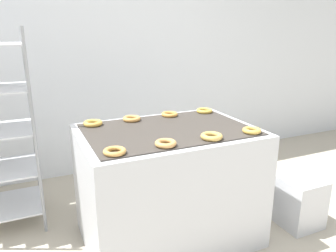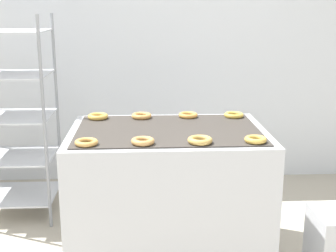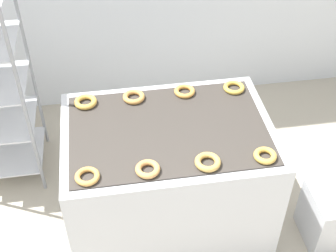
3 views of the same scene
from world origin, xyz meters
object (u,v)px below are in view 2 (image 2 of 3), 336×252
object	(u,v)px
donut_near_left	(86,142)
donut_near_right	(256,140)
donut_far_midleft	(142,116)
donut_far_right	(234,115)
baking_rack_cart	(16,117)
donut_near_midleft	(143,141)
donut_far_left	(98,116)
fryer_machine	(168,194)
donut_far_midright	(188,115)
donut_near_midright	(200,140)

from	to	relation	value
donut_near_left	donut_near_right	bearing A→B (deg)	0.06
donut_far_midleft	donut_far_right	xyz separation A→B (m)	(0.63, -0.00, -0.00)
baking_rack_cart	donut_far_right	world-z (taller)	baking_rack_cart
donut_near_midleft	donut_near_right	distance (m)	0.63
baking_rack_cart	donut_far_right	xyz separation A→B (m)	(1.57, -0.39, 0.09)
donut_near_midleft	donut_far_left	world-z (taller)	same
donut_near_midleft	donut_far_right	distance (m)	0.87
donut_far_right	donut_far_midleft	bearing A→B (deg)	179.86
baking_rack_cart	donut_near_left	xyz separation A→B (m)	(0.65, -1.00, 0.09)
donut_far_midleft	fryer_machine	bearing A→B (deg)	-61.64
donut_far_midright	donut_far_right	bearing A→B (deg)	-1.92
baking_rack_cart	donut_far_right	size ratio (longest dim) A/B	11.53
fryer_machine	donut_far_midright	world-z (taller)	donut_far_midright
baking_rack_cart	donut_near_midright	size ratio (longest dim) A/B	11.10
donut_near_right	donut_far_midleft	world-z (taller)	same
donut_near_midright	donut_near_right	world-z (taller)	donut_near_midright
fryer_machine	baking_rack_cart	size ratio (longest dim) A/B	0.79
donut_far_midleft	donut_far_midright	xyz separation A→B (m)	(0.32, 0.01, -0.00)
baking_rack_cart	donut_near_right	xyz separation A→B (m)	(1.58, -1.00, 0.09)
donut_near_left	donut_far_left	bearing A→B (deg)	89.35
fryer_machine	donut_far_left	world-z (taller)	donut_far_left
donut_near_left	donut_near_midleft	world-z (taller)	donut_near_midleft
donut_near_left	donut_near_midright	world-z (taller)	donut_near_midright
donut_near_midright	donut_near_left	bearing A→B (deg)	-179.87
donut_near_right	donut_far_right	size ratio (longest dim) A/B	0.93
donut_near_left	donut_far_midright	world-z (taller)	same
donut_near_left	donut_near_right	xyz separation A→B (m)	(0.93, 0.00, 0.00)
donut_near_midright	donut_far_midright	size ratio (longest dim) A/B	1.06
donut_near_midright	baking_rack_cart	bearing A→B (deg)	141.72
fryer_machine	donut_far_midleft	distance (m)	0.56
fryer_machine	donut_near_left	xyz separation A→B (m)	(-0.46, -0.31, 0.44)
donut_near_left	donut_near_midright	distance (m)	0.62
donut_near_left	donut_far_midleft	xyz separation A→B (m)	(0.30, 0.61, 0.00)
donut_near_midright	donut_far_right	distance (m)	0.68
fryer_machine	donut_far_midleft	size ratio (longest dim) A/B	8.99
baking_rack_cart	donut_far_left	xyz separation A→B (m)	(0.65, -0.39, 0.09)
donut_far_left	donut_far_right	world-z (taller)	donut_far_left
baking_rack_cart	donut_far_midleft	world-z (taller)	baking_rack_cart
fryer_machine	donut_near_midright	world-z (taller)	donut_near_midright
baking_rack_cart	donut_far_left	distance (m)	0.77
fryer_machine	donut_near_right	bearing A→B (deg)	-33.28
fryer_machine	donut_far_left	size ratio (longest dim) A/B	8.88
fryer_machine	donut_near_midright	size ratio (longest dim) A/B	8.77
donut_near_midright	donut_far_midleft	size ratio (longest dim) A/B	1.02
donut_far_midleft	donut_far_left	bearing A→B (deg)	-179.13
donut_far_midright	donut_near_midright	bearing A→B (deg)	-89.34
donut_near_midleft	donut_near_midright	distance (m)	0.32
donut_near_midleft	donut_far_midright	size ratio (longest dim) A/B	1.00
donut_far_midright	donut_far_right	world-z (taller)	same
donut_near_right	donut_far_midleft	bearing A→B (deg)	136.02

